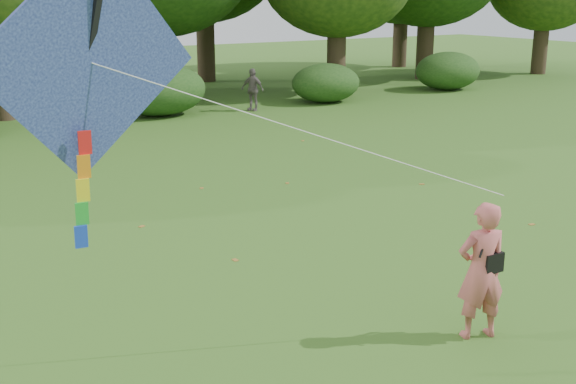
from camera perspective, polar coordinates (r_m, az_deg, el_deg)
ground at (r=10.52m, az=12.24°, el=-9.36°), size 100.00×100.00×0.00m
man_kite_flyer at (r=9.62m, az=15.02°, el=-6.03°), size 0.77×0.62×1.83m
bystander_right at (r=27.51m, az=-2.83°, el=8.09°), size 0.81×1.00×1.60m
crossbody_bag at (r=9.64m, az=15.68°, el=-5.27°), size 0.43×0.20×0.72m
flying_kite at (r=7.90m, az=-15.39°, el=9.57°), size 5.97×1.98×3.32m
shrub_band at (r=25.35m, az=-17.78°, el=6.86°), size 39.15×3.22×1.88m
fallen_leaves at (r=14.48m, az=-3.85°, el=-2.01°), size 10.62×13.02×0.01m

